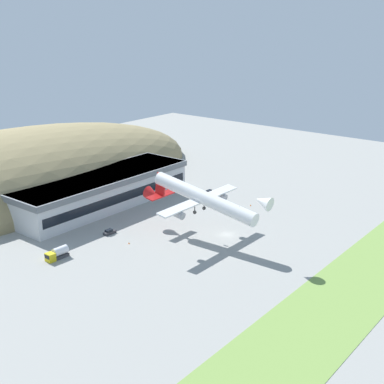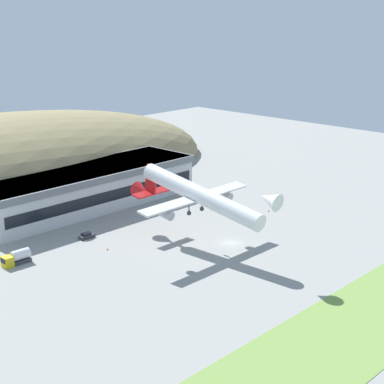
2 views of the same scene
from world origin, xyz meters
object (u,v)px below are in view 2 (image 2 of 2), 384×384
(fuel_truck, at_px, (17,258))
(terminal_building, at_px, (87,186))
(service_car_0, at_px, (87,236))
(cargo_airplane, at_px, (198,196))
(traffic_cone_0, at_px, (269,210))
(service_car_1, at_px, (220,195))
(traffic_cone_1, at_px, (107,249))

(fuel_truck, bearing_deg, terminal_building, 31.58)
(service_car_0, bearing_deg, cargo_airplane, -59.71)
(fuel_truck, relative_size, traffic_cone_0, 12.18)
(traffic_cone_0, bearing_deg, cargo_airplane, -172.14)
(service_car_0, xyz_separation_m, traffic_cone_0, (51.52, -20.92, -0.38))
(service_car_1, height_order, traffic_cone_1, service_car_1)
(terminal_building, bearing_deg, cargo_airplane, -92.79)
(service_car_1, bearing_deg, terminal_building, 147.23)
(terminal_building, relative_size, traffic_cone_1, 124.81)
(cargo_airplane, relative_size, traffic_cone_0, 82.50)
(fuel_truck, distance_m, traffic_cone_1, 22.23)
(traffic_cone_0, bearing_deg, terminal_building, 128.18)
(service_car_0, relative_size, traffic_cone_0, 7.55)
(cargo_airplane, xyz_separation_m, service_car_0, (-15.15, 25.94, -13.09))
(service_car_0, relative_size, fuel_truck, 0.62)
(traffic_cone_0, distance_m, traffic_cone_1, 54.20)
(cargo_airplane, distance_m, service_car_1, 47.34)
(fuel_truck, bearing_deg, traffic_cone_0, -14.36)
(cargo_airplane, bearing_deg, traffic_cone_0, 7.86)
(cargo_airplane, xyz_separation_m, fuel_truck, (-37.33, 23.88, -12.19))
(terminal_building, relative_size, traffic_cone_0, 124.81)
(service_car_0, distance_m, traffic_cone_1, 10.72)
(service_car_0, relative_size, traffic_cone_1, 7.55)
(terminal_building, bearing_deg, service_car_0, -128.08)
(service_car_1, distance_m, traffic_cone_0, 20.57)
(service_car_1, bearing_deg, traffic_cone_1, -169.40)
(fuel_truck, xyz_separation_m, traffic_cone_1, (20.49, -8.53, -1.28))
(service_car_0, bearing_deg, terminal_building, 51.92)
(terminal_building, height_order, cargo_airplane, cargo_airplane)
(cargo_airplane, distance_m, service_car_0, 32.77)
(fuel_truck, distance_m, traffic_cone_0, 76.08)
(terminal_building, distance_m, traffic_cone_0, 55.39)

